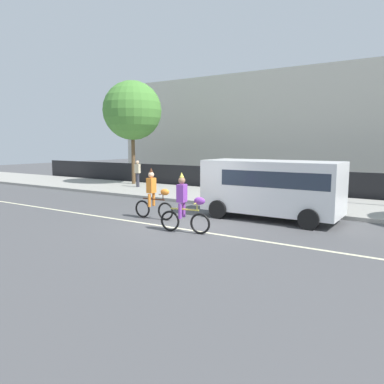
# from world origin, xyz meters

# --- Properties ---
(ground_plane) EXTENTS (80.00, 80.00, 0.00)m
(ground_plane) POSITION_xyz_m (0.00, 0.00, 0.00)
(ground_plane) COLOR #4C4C4F
(road_centre_line) EXTENTS (36.00, 0.14, 0.01)m
(road_centre_line) POSITION_xyz_m (0.00, -0.50, 0.00)
(road_centre_line) COLOR beige
(road_centre_line) RESTS_ON ground
(sidewalk_curb) EXTENTS (60.00, 5.00, 0.15)m
(sidewalk_curb) POSITION_xyz_m (0.00, 6.50, 0.07)
(sidewalk_curb) COLOR #9E9B93
(sidewalk_curb) RESTS_ON ground
(fence_line) EXTENTS (40.00, 0.08, 1.40)m
(fence_line) POSITION_xyz_m (0.00, 9.40, 0.70)
(fence_line) COLOR black
(fence_line) RESTS_ON ground
(building_backdrop) EXTENTS (28.00, 8.00, 7.74)m
(building_backdrop) POSITION_xyz_m (-1.68, 18.00, 3.87)
(building_backdrop) COLOR beige
(building_backdrop) RESTS_ON ground
(parade_cyclist_orange) EXTENTS (1.72, 0.50, 1.92)m
(parade_cyclist_orange) POSITION_xyz_m (-1.73, 0.30, 0.84)
(parade_cyclist_orange) COLOR black
(parade_cyclist_orange) RESTS_ON ground
(parade_cyclist_purple) EXTENTS (1.71, 0.53, 1.92)m
(parade_cyclist_purple) POSITION_xyz_m (0.46, -0.85, 0.84)
(parade_cyclist_purple) COLOR black
(parade_cyclist_purple) RESTS_ON ground
(parked_van_white) EXTENTS (5.00, 2.22, 2.18)m
(parked_van_white) POSITION_xyz_m (2.00, 2.70, 1.28)
(parked_van_white) COLOR white
(parked_van_white) RESTS_ON ground
(street_tree_near_lamp) EXTENTS (3.78, 3.78, 6.66)m
(street_tree_near_lamp) POSITION_xyz_m (-9.70, 8.03, 4.90)
(street_tree_near_lamp) COLOR brown
(street_tree_near_lamp) RESTS_ON sidewalk_curb
(pedestrian_onlooker) EXTENTS (0.32, 0.20, 1.62)m
(pedestrian_onlooker) POSITION_xyz_m (-8.29, 6.83, 1.01)
(pedestrian_onlooker) COLOR #33333D
(pedestrian_onlooker) RESTS_ON sidewalk_curb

